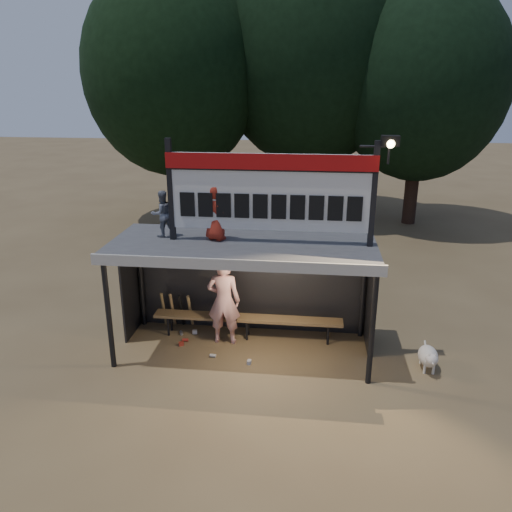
{
  "coord_description": "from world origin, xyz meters",
  "views": [
    {
      "loc": [
        1.29,
        -8.89,
        5.14
      ],
      "look_at": [
        0.2,
        0.4,
        1.9
      ],
      "focal_mm": 35.0,
      "sensor_mm": 36.0,
      "label": 1
    }
  ],
  "objects": [
    {
      "name": "ground",
      "position": [
        0.0,
        0.0,
        0.0
      ],
      "size": [
        80.0,
        80.0,
        0.0
      ],
      "primitive_type": "plane",
      "color": "brown",
      "rests_on": "ground"
    },
    {
      "name": "player",
      "position": [
        -0.45,
        0.3,
        0.93
      ],
      "size": [
        0.68,
        0.45,
        1.87
      ],
      "primitive_type": "imported",
      "rotation": [
        0.0,
        0.0,
        3.14
      ],
      "color": "white",
      "rests_on": "ground"
    },
    {
      "name": "child_a",
      "position": [
        -1.59,
        0.17,
        2.77
      ],
      "size": [
        0.56,
        0.54,
        0.9
      ],
      "primitive_type": "imported",
      "rotation": [
        0.0,
        0.0,
        3.83
      ],
      "color": "slate",
      "rests_on": "dugout_shelter"
    },
    {
      "name": "child_b",
      "position": [
        -0.52,
        0.06,
        2.85
      ],
      "size": [
        0.62,
        0.55,
        1.07
      ],
      "primitive_type": "imported",
      "rotation": [
        0.0,
        0.0,
        2.63
      ],
      "color": "maroon",
      "rests_on": "dugout_shelter"
    },
    {
      "name": "dugout_shelter",
      "position": [
        0.0,
        0.24,
        1.85
      ],
      "size": [
        5.1,
        2.08,
        2.32
      ],
      "color": "#424144",
      "rests_on": "ground"
    },
    {
      "name": "scoreboard_assembly",
      "position": [
        0.56,
        -0.01,
        3.32
      ],
      "size": [
        4.1,
        0.27,
        1.99
      ],
      "color": "black",
      "rests_on": "dugout_shelter"
    },
    {
      "name": "bench",
      "position": [
        0.0,
        0.55,
        0.43
      ],
      "size": [
        4.0,
        0.35,
        0.48
      ],
      "color": "olive",
      "rests_on": "ground"
    },
    {
      "name": "tree_left",
      "position": [
        -4.0,
        10.0,
        5.51
      ],
      "size": [
        6.46,
        6.46,
        9.27
      ],
      "color": "black",
      "rests_on": "ground"
    },
    {
      "name": "tree_mid",
      "position": [
        1.0,
        11.5,
        6.17
      ],
      "size": [
        7.22,
        7.22,
        10.36
      ],
      "color": "black",
      "rests_on": "ground"
    },
    {
      "name": "tree_right",
      "position": [
        5.0,
        10.5,
        5.19
      ],
      "size": [
        6.08,
        6.08,
        8.72
      ],
      "color": "#311E15",
      "rests_on": "ground"
    },
    {
      "name": "dog",
      "position": [
        3.56,
        -0.33,
        0.28
      ],
      "size": [
        0.36,
        0.81,
        0.49
      ],
      "color": "beige",
      "rests_on": "ground"
    },
    {
      "name": "bats",
      "position": [
        -1.6,
        0.82,
        0.43
      ],
      "size": [
        0.67,
        0.35,
        0.84
      ],
      "color": "olive",
      "rests_on": "ground"
    },
    {
      "name": "litter",
      "position": [
        -0.93,
        0.07,
        0.04
      ],
      "size": [
        1.71,
        1.19,
        0.08
      ],
      "color": "#A42C1C",
      "rests_on": "ground"
    }
  ]
}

